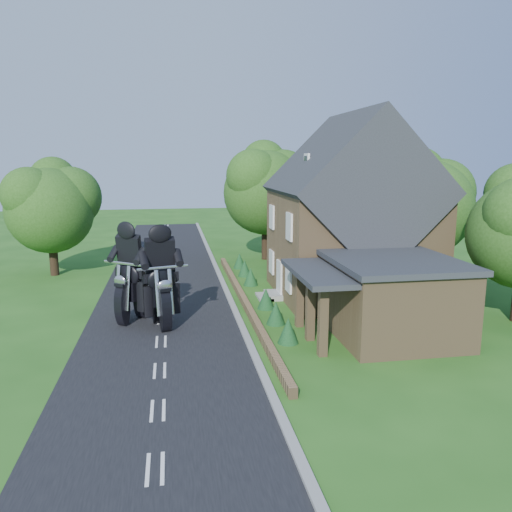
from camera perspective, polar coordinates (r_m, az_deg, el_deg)
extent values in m
plane|color=#235518|center=(21.85, -10.80, -9.63)|extent=(120.00, 120.00, 0.00)
cube|color=black|center=(21.85, -10.80, -9.61)|extent=(7.00, 80.00, 0.02)
cube|color=gray|center=(22.04, -1.16, -9.09)|extent=(0.30, 80.00, 0.12)
cube|color=olive|center=(26.79, -1.38, -5.12)|extent=(0.30, 22.00, 0.40)
cube|color=olive|center=(28.65, 10.67, 1.49)|extent=(8.00, 8.00, 6.00)
cube|color=#26292D|center=(28.32, 10.88, 7.48)|extent=(8.48, 8.64, 8.48)
cube|color=olive|center=(29.08, 14.92, 13.71)|extent=(0.60, 0.90, 1.60)
cube|color=white|center=(27.47, 5.82, 10.65)|extent=(0.12, 0.80, 0.90)
cube|color=black|center=(27.46, 5.70, 10.66)|extent=(0.04, 0.55, 0.65)
cube|color=white|center=(27.90, 2.67, -2.67)|extent=(0.10, 1.10, 2.10)
cube|color=gray|center=(28.05, 1.98, -4.49)|extent=(0.80, 1.60, 0.30)
cube|color=gray|center=(27.98, 0.97, -4.69)|extent=(0.80, 1.60, 0.15)
cube|color=white|center=(25.69, 3.73, -2.61)|extent=(0.10, 1.10, 1.40)
cube|color=black|center=(25.68, 3.69, -2.62)|extent=(0.04, 0.92, 1.22)
cube|color=white|center=(29.88, 1.78, -0.67)|extent=(0.10, 1.10, 1.40)
cube|color=black|center=(29.88, 1.74, -0.68)|extent=(0.04, 0.92, 1.22)
cube|color=white|center=(25.19, 3.81, 3.37)|extent=(0.10, 1.10, 1.40)
cube|color=black|center=(25.19, 3.76, 3.37)|extent=(0.04, 0.92, 1.22)
cube|color=white|center=(29.46, 1.81, 4.48)|extent=(0.10, 1.10, 1.40)
cube|color=black|center=(29.45, 1.77, 4.48)|extent=(0.04, 0.92, 1.22)
cube|color=olive|center=(22.62, 15.32, -4.86)|extent=(5.00, 5.60, 3.20)
cube|color=#26292D|center=(22.23, 15.54, -0.58)|extent=(5.30, 5.94, 0.24)
cube|color=#26292D|center=(21.18, 7.87, -1.86)|extent=(2.60, 5.32, 0.22)
cube|color=olive|center=(19.77, 7.65, -7.46)|extent=(0.35, 0.35, 2.80)
cube|color=olive|center=(21.41, 6.22, -5.98)|extent=(0.35, 0.35, 2.80)
cube|color=olive|center=(23.07, 5.00, -4.71)|extent=(0.35, 0.35, 2.80)
cylinder|color=black|center=(33.62, 18.73, -0.12)|extent=(0.56, 0.56, 3.00)
sphere|color=#234A15|center=(33.19, 19.06, 5.22)|extent=(6.00, 6.00, 6.00)
sphere|color=#234A15|center=(34.31, 20.67, 6.79)|extent=(4.32, 4.32, 4.32)
sphere|color=#234A15|center=(31.82, 18.30, 7.22)|extent=(3.72, 3.72, 3.72)
sphere|color=#234A15|center=(34.17, 18.46, 8.94)|extent=(3.30, 3.30, 3.30)
cylinder|color=black|center=(39.30, 10.37, 2.25)|extent=(0.56, 0.56, 3.60)
sphere|color=#234A15|center=(38.92, 10.56, 7.75)|extent=(7.20, 7.20, 7.20)
sphere|color=#234A15|center=(40.13, 12.46, 9.32)|extent=(5.18, 5.18, 5.18)
sphere|color=#234A15|center=(37.43, 9.37, 9.88)|extent=(4.46, 4.46, 4.46)
sphere|color=#234A15|center=(40.26, 10.11, 11.46)|extent=(3.96, 3.96, 3.96)
cylinder|color=black|center=(38.66, 1.46, 2.13)|extent=(0.56, 0.56, 3.40)
sphere|color=#234A15|center=(38.28, 1.48, 7.25)|extent=(6.40, 6.40, 6.40)
sphere|color=#234A15|center=(39.16, 3.40, 8.73)|extent=(4.61, 4.61, 4.61)
sphere|color=#234A15|center=(37.08, 0.07, 9.12)|extent=(3.97, 3.97, 3.97)
sphere|color=#234A15|center=(39.48, 1.28, 10.62)|extent=(3.52, 3.52, 3.52)
cylinder|color=black|center=(35.85, -21.77, 0.17)|extent=(0.56, 0.56, 2.80)
sphere|color=#234A15|center=(35.46, -22.11, 4.84)|extent=(5.60, 5.60, 5.60)
sphere|color=#234A15|center=(35.69, -20.03, 6.37)|extent=(4.03, 4.03, 4.03)
sphere|color=#234A15|center=(34.78, -24.11, 6.44)|extent=(3.47, 3.47, 3.47)
sphere|color=#234A15|center=(36.41, -21.80, 8.10)|extent=(3.08, 3.08, 3.08)
cone|color=#133C1B|center=(21.24, 3.70, -8.48)|extent=(0.90, 0.90, 1.10)
cone|color=#133C1B|center=(23.56, 2.29, -6.50)|extent=(0.90, 0.90, 1.10)
cone|color=#133C1B|center=(25.91, 1.14, -4.88)|extent=(0.90, 0.90, 1.10)
cone|color=#133C1B|center=(30.68, -0.62, -2.37)|extent=(0.90, 0.90, 1.10)
cone|color=#133C1B|center=(33.09, -1.30, -1.39)|extent=(0.90, 0.90, 1.10)
cone|color=#133C1B|center=(35.51, -1.89, -0.54)|extent=(0.90, 0.90, 1.10)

